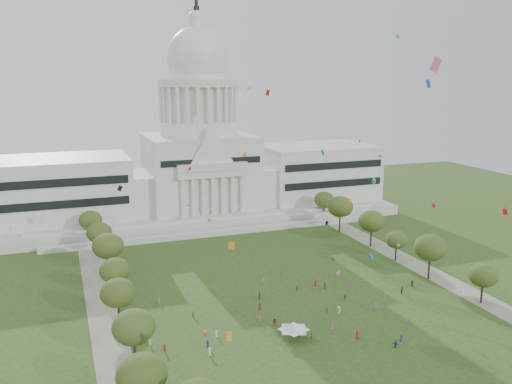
% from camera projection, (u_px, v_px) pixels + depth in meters
% --- Properties ---
extents(ground, '(400.00, 400.00, 0.00)m').
position_uv_depth(ground, '(321.00, 327.00, 129.08)').
color(ground, '#2D4919').
rests_on(ground, ground).
extents(capitol, '(160.00, 64.50, 91.30)m').
position_uv_depth(capitol, '(200.00, 164.00, 228.60)').
color(capitol, silver).
rests_on(capitol, ground).
extents(path_left, '(8.00, 160.00, 0.04)m').
position_uv_depth(path_left, '(103.00, 307.00, 140.41)').
color(path_left, gray).
rests_on(path_left, ground).
extents(path_right, '(8.00, 160.00, 0.04)m').
position_uv_depth(path_right, '(413.00, 264.00, 172.79)').
color(path_right, gray).
rests_on(path_right, ground).
extents(row_tree_l_0, '(8.85, 8.85, 12.59)m').
position_uv_depth(row_tree_l_0, '(142.00, 375.00, 92.04)').
color(row_tree_l_0, black).
rests_on(row_tree_l_0, ground).
extents(row_tree_l_1, '(8.86, 8.86, 12.59)m').
position_uv_depth(row_tree_l_1, '(134.00, 327.00, 109.60)').
color(row_tree_l_1, black).
rests_on(row_tree_l_1, ground).
extents(row_tree_r_1, '(7.58, 7.58, 10.78)m').
position_uv_depth(row_tree_r_1, '(483.00, 276.00, 141.45)').
color(row_tree_r_1, black).
rests_on(row_tree_r_1, ground).
extents(row_tree_l_2, '(8.42, 8.42, 11.97)m').
position_uv_depth(row_tree_l_2, '(118.00, 293.00, 127.97)').
color(row_tree_l_2, black).
rests_on(row_tree_l_2, ground).
extents(row_tree_r_2, '(9.55, 9.55, 13.58)m').
position_uv_depth(row_tree_r_2, '(430.00, 248.00, 157.94)').
color(row_tree_r_2, black).
rests_on(row_tree_r_2, ground).
extents(row_tree_l_3, '(8.12, 8.12, 11.55)m').
position_uv_depth(row_tree_l_3, '(115.00, 270.00, 143.59)').
color(row_tree_l_3, black).
rests_on(row_tree_l_3, ground).
extents(row_tree_r_3, '(7.01, 7.01, 9.98)m').
position_uv_depth(row_tree_r_3, '(397.00, 240.00, 174.20)').
color(row_tree_r_3, black).
rests_on(row_tree_r_3, ground).
extents(row_tree_l_4, '(9.29, 9.29, 13.21)m').
position_uv_depth(row_tree_l_4, '(108.00, 246.00, 160.32)').
color(row_tree_l_4, black).
rests_on(row_tree_l_4, ground).
extents(row_tree_r_4, '(9.19, 9.19, 13.06)m').
position_uv_depth(row_tree_r_4, '(372.00, 221.00, 188.13)').
color(row_tree_r_4, black).
rests_on(row_tree_r_4, ground).
extents(row_tree_l_5, '(8.33, 8.33, 11.85)m').
position_uv_depth(row_tree_l_5, '(99.00, 233.00, 177.20)').
color(row_tree_l_5, black).
rests_on(row_tree_l_5, ground).
extents(row_tree_r_5, '(9.82, 9.82, 13.96)m').
position_uv_depth(row_tree_r_5, '(340.00, 207.00, 206.06)').
color(row_tree_r_5, black).
rests_on(row_tree_r_5, ground).
extents(row_tree_l_6, '(8.19, 8.19, 11.64)m').
position_uv_depth(row_tree_l_6, '(90.00, 220.00, 193.31)').
color(row_tree_l_6, black).
rests_on(row_tree_l_6, ground).
extents(row_tree_r_6, '(8.42, 8.42, 11.97)m').
position_uv_depth(row_tree_r_6, '(324.00, 200.00, 223.65)').
color(row_tree_r_6, black).
rests_on(row_tree_r_6, ground).
extents(event_tent, '(9.87, 9.87, 4.22)m').
position_uv_depth(event_tent, '(294.00, 326.00, 122.84)').
color(event_tent, '#4C4C4C').
rests_on(event_tent, ground).
extents(person_0, '(0.86, 1.01, 1.75)m').
position_uv_depth(person_0, '(412.00, 283.00, 154.10)').
color(person_0, '#26262B').
rests_on(person_0, ground).
extents(person_2, '(1.03, 0.78, 1.89)m').
position_uv_depth(person_2, '(402.00, 290.00, 149.00)').
color(person_2, '#26262B').
rests_on(person_2, ground).
extents(person_3, '(0.85, 1.32, 1.90)m').
position_uv_depth(person_3, '(339.00, 310.00, 136.59)').
color(person_3, silver).
rests_on(person_3, ground).
extents(person_4, '(0.70, 1.09, 1.75)m').
position_uv_depth(person_4, '(327.00, 310.00, 136.44)').
color(person_4, olive).
rests_on(person_4, ground).
extents(person_5, '(1.63, 1.30, 1.65)m').
position_uv_depth(person_5, '(275.00, 322.00, 130.35)').
color(person_5, '#B21E1E').
rests_on(person_5, ground).
extents(person_6, '(0.70, 0.91, 1.66)m').
position_uv_depth(person_6, '(401.00, 338.00, 122.14)').
color(person_6, navy).
rests_on(person_6, ground).
extents(person_7, '(0.76, 0.72, 1.68)m').
position_uv_depth(person_7, '(318.00, 339.00, 121.65)').
color(person_7, olive).
rests_on(person_7, ground).
extents(person_8, '(0.92, 0.61, 1.80)m').
position_uv_depth(person_8, '(260.00, 306.00, 138.87)').
color(person_8, '#B21E1E').
rests_on(person_8, ground).
extents(person_9, '(0.86, 1.23, 1.72)m').
position_uv_depth(person_9, '(409.00, 320.00, 130.82)').
color(person_9, '#994C8C').
rests_on(person_9, ground).
extents(person_10, '(0.54, 0.95, 1.60)m').
position_uv_depth(person_10, '(345.00, 297.00, 144.74)').
color(person_10, '#33723F').
rests_on(person_10, ground).
extents(person_11, '(1.59, 1.53, 1.71)m').
position_uv_depth(person_11, '(395.00, 344.00, 119.24)').
color(person_11, navy).
rests_on(person_11, ground).
extents(distant_crowd, '(61.84, 42.84, 1.95)m').
position_uv_depth(distant_crowd, '(256.00, 311.00, 136.16)').
color(distant_crowd, silver).
rests_on(distant_crowd, ground).
extents(kite_swarm, '(83.95, 100.97, 65.66)m').
position_uv_depth(kite_swarm, '(322.00, 199.00, 129.37)').
color(kite_swarm, green).
rests_on(kite_swarm, ground).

